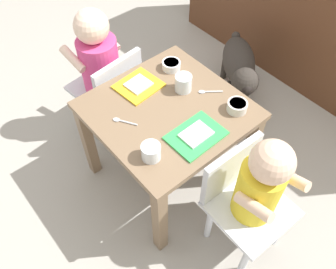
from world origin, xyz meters
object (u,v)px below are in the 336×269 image
object	(u,v)px
water_cup_right	(183,84)
spoon_by_left_tray	(122,121)
food_tray_right	(196,135)
cereal_bowl_left_side	(237,106)
dining_table	(168,122)
spoon_by_right_tray	(208,92)
food_tray_left	(138,85)
seated_child_right	(256,187)
seated_child_left	(101,63)
dog	(240,65)
veggie_bowl_near	(171,65)
water_cup_left	(151,152)

from	to	relation	value
water_cup_right	spoon_by_left_tray	distance (m)	0.29
food_tray_right	cereal_bowl_left_side	distance (m)	0.21
spoon_by_left_tray	dining_table	bearing A→B (deg)	71.74
spoon_by_left_tray	spoon_by_right_tray	bearing A→B (deg)	75.20
food_tray_left	water_cup_right	world-z (taller)	water_cup_right
spoon_by_right_tray	cereal_bowl_left_side	bearing A→B (deg)	6.30
seated_child_right	food_tray_right	xyz separation A→B (m)	(-0.27, -0.03, 0.06)
cereal_bowl_left_side	spoon_by_right_tray	bearing A→B (deg)	-173.70
seated_child_right	cereal_bowl_left_side	xyz separation A→B (m)	(-0.26, 0.18, 0.07)
seated_child_left	cereal_bowl_left_side	xyz separation A→B (m)	(0.62, 0.22, 0.06)
dining_table	dog	world-z (taller)	dining_table
water_cup_right	veggie_bowl_near	bearing A→B (deg)	159.52
spoon_by_right_tray	veggie_bowl_near	bearing A→B (deg)	-175.39
seated_child_left	food_tray_right	xyz separation A→B (m)	(0.62, 0.01, 0.04)
veggie_bowl_near	spoon_by_right_tray	world-z (taller)	veggie_bowl_near
food_tray_left	water_cup_left	size ratio (longest dim) A/B	2.68
food_tray_right	spoon_by_right_tray	bearing A→B (deg)	125.11
water_cup_right	cereal_bowl_left_side	bearing A→B (deg)	20.44
water_cup_right	cereal_bowl_left_side	world-z (taller)	water_cup_right
food_tray_right	spoon_by_left_tray	xyz separation A→B (m)	(-0.23, -0.16, -0.00)
seated_child_left	spoon_by_right_tray	xyz separation A→B (m)	(0.48, 0.21, 0.04)
food_tray_left	spoon_by_left_tray	size ratio (longest dim) A/B	2.01
water_cup_left	spoon_by_right_tray	xyz separation A→B (m)	(-0.10, 0.38, -0.02)
seated_child_left	dog	bearing A→B (deg)	68.14
food_tray_left	dog	bearing A→B (deg)	89.89
seated_child_left	food_tray_left	distance (m)	0.28
seated_child_right	dog	xyz separation A→B (m)	(-0.61, 0.63, -0.20)
veggie_bowl_near	spoon_by_left_tray	size ratio (longest dim) A/B	0.87
seated_child_left	water_cup_right	distance (m)	0.43
spoon_by_left_tray	water_cup_left	bearing A→B (deg)	-5.45
dining_table	spoon_by_right_tray	size ratio (longest dim) A/B	6.66
spoon_by_left_tray	water_cup_right	bearing A→B (deg)	86.60
food_tray_left	veggie_bowl_near	distance (m)	0.18
dining_table	seated_child_right	world-z (taller)	seated_child_right
seated_child_right	water_cup_right	distance (m)	0.50
spoon_by_left_tray	food_tray_left	bearing A→B (deg)	125.09
dog	spoon_by_right_tray	world-z (taller)	spoon_by_right_tray
water_cup_left	water_cup_right	world-z (taller)	water_cup_right
water_cup_left	spoon_by_left_tray	bearing A→B (deg)	174.55
seated_child_left	water_cup_left	world-z (taller)	seated_child_left
seated_child_left	water_cup_left	size ratio (longest dim) A/B	9.93
water_cup_left	spoon_by_left_tray	size ratio (longest dim) A/B	0.75
cereal_bowl_left_side	spoon_by_left_tray	bearing A→B (deg)	-122.38
seated_child_left	veggie_bowl_near	xyz separation A→B (m)	(0.27, 0.19, 0.06)
seated_child_right	spoon_by_right_tray	size ratio (longest dim) A/B	7.68
seated_child_left	water_cup_right	xyz separation A→B (m)	(0.40, 0.14, 0.07)
seated_child_right	cereal_bowl_left_side	distance (m)	0.33
seated_child_right	dog	distance (m)	0.90
food_tray_right	spoon_by_left_tray	bearing A→B (deg)	-144.72
dog	spoon_by_left_tray	size ratio (longest dim) A/B	4.72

